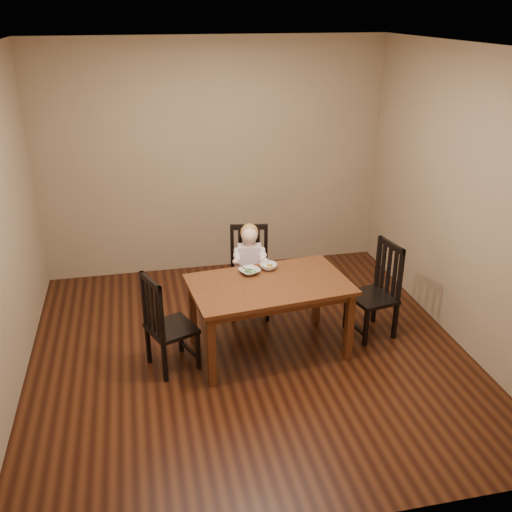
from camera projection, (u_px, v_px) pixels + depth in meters
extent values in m
cube|color=#3F1D0D|center=(249.00, 352.00, 5.34)|extent=(4.00, 4.00, 0.01)
cube|color=silver|center=(247.00, 47.00, 4.25)|extent=(4.00, 4.00, 0.01)
cube|color=#92795C|center=(214.00, 159.00, 6.58)|extent=(4.00, 0.01, 2.70)
cube|color=#92795C|center=(324.00, 343.00, 3.01)|extent=(4.00, 0.01, 2.70)
cube|color=#92795C|center=(463.00, 201.00, 5.19)|extent=(0.01, 4.00, 2.70)
cube|color=#431F0F|center=(269.00, 285.00, 5.11)|extent=(1.49, 1.00, 0.04)
cube|color=#431F0F|center=(269.00, 290.00, 5.13)|extent=(1.37, 0.87, 0.08)
cube|color=#431F0F|center=(211.00, 352.00, 4.76)|extent=(0.07, 0.07, 0.67)
cube|color=#431F0F|center=(349.00, 326.00, 5.13)|extent=(0.07, 0.07, 0.67)
cube|color=#431F0F|center=(192.00, 312.00, 5.38)|extent=(0.07, 0.07, 0.67)
cube|color=#431F0F|center=(317.00, 292.00, 5.75)|extent=(0.07, 0.07, 0.67)
cube|color=black|center=(250.00, 279.00, 5.87)|extent=(0.46, 0.45, 0.04)
cube|color=black|center=(265.00, 289.00, 6.11)|extent=(0.04, 0.04, 0.38)
cube|color=black|center=(233.00, 290.00, 6.10)|extent=(0.04, 0.04, 0.38)
cube|color=black|center=(267.00, 304.00, 5.81)|extent=(0.04, 0.04, 0.38)
cube|color=black|center=(233.00, 305.00, 5.80)|extent=(0.04, 0.04, 0.38)
cube|color=black|center=(266.00, 248.00, 5.91)|extent=(0.04, 0.04, 0.52)
cube|color=black|center=(232.00, 248.00, 5.90)|extent=(0.04, 0.04, 0.52)
cube|color=black|center=(249.00, 227.00, 5.81)|extent=(0.39, 0.10, 0.06)
cube|color=black|center=(258.00, 250.00, 5.92)|extent=(0.04, 0.03, 0.45)
cube|color=black|center=(249.00, 251.00, 5.92)|extent=(0.04, 0.03, 0.45)
cube|color=black|center=(240.00, 251.00, 5.91)|extent=(0.04, 0.03, 0.45)
cube|color=black|center=(172.00, 328.00, 5.00)|extent=(0.50, 0.51, 0.04)
cube|color=black|center=(148.00, 345.00, 5.13)|extent=(0.05, 0.05, 0.37)
cube|color=black|center=(165.00, 363.00, 4.87)|extent=(0.05, 0.05, 0.37)
cube|color=black|center=(180.00, 334.00, 5.29)|extent=(0.05, 0.05, 0.37)
cube|color=black|center=(198.00, 351.00, 5.03)|extent=(0.05, 0.05, 0.37)
cube|color=black|center=(144.00, 298.00, 4.93)|extent=(0.05, 0.05, 0.51)
cube|color=black|center=(161.00, 314.00, 4.68)|extent=(0.05, 0.05, 0.51)
cube|color=black|center=(150.00, 282.00, 4.71)|extent=(0.17, 0.36, 0.05)
cube|color=black|center=(148.00, 305.00, 4.88)|extent=(0.03, 0.04, 0.44)
cube|color=black|center=(153.00, 309.00, 4.82)|extent=(0.03, 0.04, 0.44)
cube|color=black|center=(157.00, 313.00, 4.75)|extent=(0.03, 0.04, 0.44)
cube|color=black|center=(372.00, 297.00, 5.50)|extent=(0.46, 0.48, 0.04)
cube|color=black|center=(395.00, 321.00, 5.50)|extent=(0.04, 0.04, 0.38)
cube|color=black|center=(374.00, 305.00, 5.79)|extent=(0.04, 0.04, 0.38)
cube|color=black|center=(366.00, 328.00, 5.38)|extent=(0.04, 0.04, 0.38)
cube|color=black|center=(346.00, 311.00, 5.67)|extent=(0.04, 0.04, 0.38)
cube|color=black|center=(400.00, 275.00, 5.30)|extent=(0.04, 0.04, 0.53)
cube|color=black|center=(378.00, 261.00, 5.59)|extent=(0.04, 0.04, 0.53)
cube|color=black|center=(391.00, 245.00, 5.35)|extent=(0.11, 0.39, 0.06)
cube|color=black|center=(395.00, 275.00, 5.38)|extent=(0.03, 0.04, 0.45)
cube|color=black|center=(389.00, 271.00, 5.46)|extent=(0.03, 0.04, 0.45)
cube|color=black|center=(383.00, 267.00, 5.54)|extent=(0.03, 0.04, 0.45)
imported|color=silver|center=(250.00, 271.00, 5.27)|extent=(0.24, 0.24, 0.04)
imported|color=silver|center=(268.00, 266.00, 5.36)|extent=(0.21, 0.21, 0.05)
cube|color=silver|center=(246.00, 270.00, 5.23)|extent=(0.08, 0.11, 0.05)
cube|color=silver|center=(246.00, 272.00, 5.24)|extent=(0.04, 0.04, 0.01)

